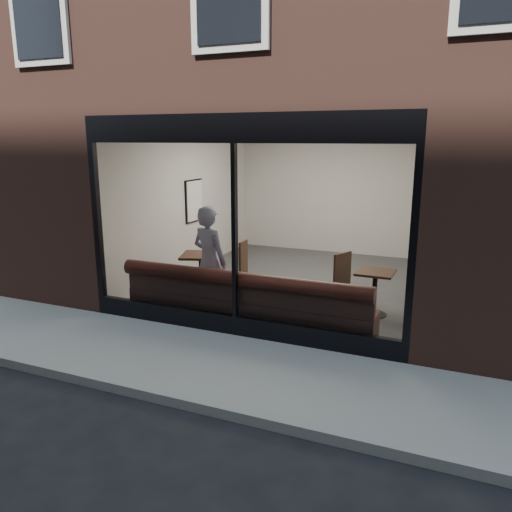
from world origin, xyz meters
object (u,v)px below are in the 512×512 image
at_px(cafe_table_left, 201,255).
at_px(cafe_chair_left, 234,276).
at_px(banquette, 246,312).
at_px(person, 210,261).
at_px(cafe_chair_right, 333,290).
at_px(cafe_table_right, 376,272).

distance_m(cafe_table_left, cafe_chair_left, 0.87).
bearing_deg(cafe_table_left, banquette, -39.07).
relative_size(banquette, person, 2.19).
bearing_deg(person, cafe_chair_left, -62.63).
relative_size(person, cafe_chair_right, 4.13).
xyz_separation_m(banquette, person, (-0.76, 0.23, 0.69)).
xyz_separation_m(cafe_chair_left, cafe_chair_right, (2.01, -0.15, 0.00)).
bearing_deg(banquette, person, 163.12).
bearing_deg(person, cafe_table_right, -141.46).
relative_size(banquette, cafe_chair_left, 10.91).
relative_size(cafe_table_right, cafe_chair_right, 1.32).
bearing_deg(banquette, cafe_table_right, 35.17).
bearing_deg(cafe_table_left, cafe_table_right, 0.82).
bearing_deg(cafe_table_right, cafe_chair_left, 169.25).
xyz_separation_m(person, cafe_table_right, (2.51, 1.00, -0.17)).
height_order(person, cafe_table_right, person).
height_order(cafe_table_right, cafe_chair_right, cafe_table_right).
relative_size(cafe_table_left, cafe_chair_right, 1.57).
relative_size(person, cafe_table_left, 2.64).
xyz_separation_m(person, cafe_chair_right, (1.72, 1.38, -0.67)).
distance_m(person, cafe_chair_right, 2.30).
bearing_deg(cafe_table_right, cafe_table_left, -179.18).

